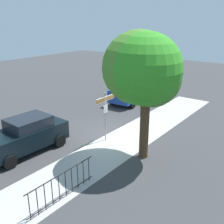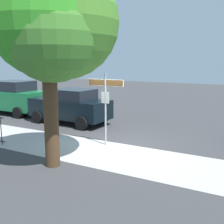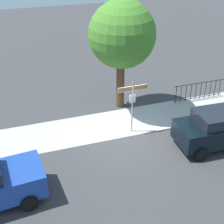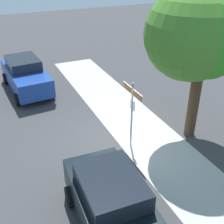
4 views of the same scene
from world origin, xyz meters
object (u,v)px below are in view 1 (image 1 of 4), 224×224
car_blue (133,90)px  shade_tree (144,71)px  car_black (26,135)px  street_sign (105,108)px

car_blue → shade_tree: bearing=31.5°
shade_tree → car_black: 6.56m
street_sign → car_blue: size_ratio=0.58×
car_black → car_blue: bearing=-174.7°
car_blue → car_black: 10.43m
street_sign → car_blue: street_sign is taller
shade_tree → car_blue: (-7.29, -5.26, -3.26)m
shade_tree → car_blue: size_ratio=1.28×
street_sign → shade_tree: (0.28, 2.42, 2.29)m
car_blue → street_sign: bearing=17.7°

